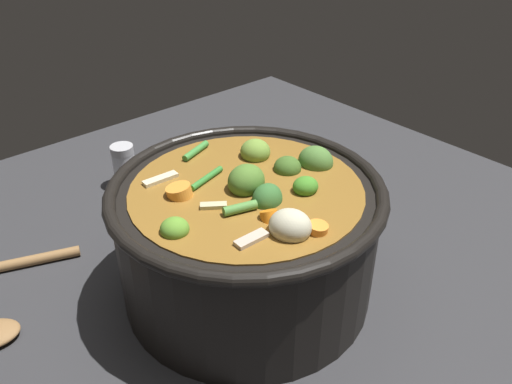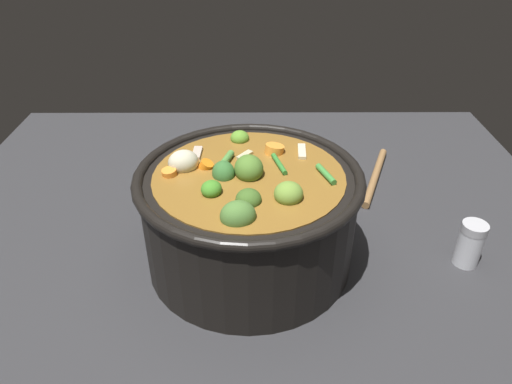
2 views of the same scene
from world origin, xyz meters
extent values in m
plane|color=#2D2D30|center=(0.00, 0.00, 0.00)|extent=(1.10, 1.10, 0.00)
cylinder|color=black|center=(0.00, 0.00, 0.07)|extent=(0.30, 0.30, 0.15)
torus|color=black|center=(0.00, 0.00, 0.15)|extent=(0.32, 0.32, 0.02)
cylinder|color=olive|center=(0.00, 0.00, 0.08)|extent=(0.26, 0.26, 0.14)
ellipsoid|color=#448A28|center=(-0.05, -0.05, 0.15)|extent=(0.03, 0.04, 0.02)
ellipsoid|color=#4E7B35|center=(-0.01, -0.10, 0.15)|extent=(0.05, 0.05, 0.04)
ellipsoid|color=#376D31|center=(-0.03, 0.00, 0.15)|extent=(0.04, 0.04, 0.03)
ellipsoid|color=#416625|center=(0.00, -0.06, 0.15)|extent=(0.04, 0.04, 0.03)
ellipsoid|color=#5E962E|center=(-0.01, 0.11, 0.15)|extent=(0.04, 0.04, 0.02)
ellipsoid|color=olive|center=(0.05, -0.06, 0.15)|extent=(0.05, 0.05, 0.03)
ellipsoid|color=#507C2E|center=(0.00, 0.00, 0.16)|extent=(0.04, 0.05, 0.04)
cylinder|color=orange|center=(-0.11, 0.00, 0.15)|extent=(0.03, 0.03, 0.01)
cylinder|color=orange|center=(-0.06, 0.02, 0.15)|extent=(0.03, 0.02, 0.02)
cylinder|color=orange|center=(0.04, 0.06, 0.15)|extent=(0.04, 0.04, 0.02)
ellipsoid|color=beige|center=(-0.09, 0.02, 0.16)|extent=(0.06, 0.05, 0.03)
cylinder|color=#348230|center=(0.04, 0.02, 0.15)|extent=(0.02, 0.05, 0.01)
cylinder|color=#518E3E|center=(-0.03, 0.04, 0.15)|extent=(0.02, 0.04, 0.01)
cylinder|color=#408E3B|center=(0.10, -0.01, 0.15)|extent=(0.02, 0.05, 0.01)
cube|color=beige|center=(-0.08, 0.06, 0.15)|extent=(0.01, 0.04, 0.01)
cube|color=beige|center=(-0.01, 0.05, 0.15)|extent=(0.02, 0.03, 0.01)
cube|color=beige|center=(0.08, 0.06, 0.15)|extent=(0.01, 0.04, 0.01)
cylinder|color=silver|center=(0.32, -0.01, 0.03)|extent=(0.04, 0.04, 0.06)
cylinder|color=#B7B7BC|center=(0.32, -0.01, 0.07)|extent=(0.04, 0.04, 0.01)
camera|label=1|loc=(-0.38, 0.32, 0.46)|focal=36.79mm
camera|label=2|loc=(0.01, -0.55, 0.48)|focal=33.23mm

